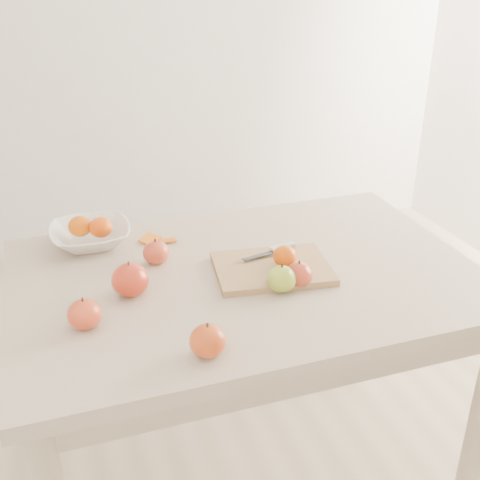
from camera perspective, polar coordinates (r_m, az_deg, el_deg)
name	(u,v)px	position (r m, az deg, el deg)	size (l,w,h in m)	color
ground	(245,480)	(2.04, 0.49, -21.84)	(3.50, 3.50, 0.00)	#C6B293
table	(246,304)	(1.62, 0.57, -6.13)	(1.20, 0.80, 0.75)	#C0AA91
cutting_board	(272,268)	(1.57, 3.07, -2.71)	(0.29, 0.22, 0.02)	#A88454
board_tangerine	(285,256)	(1.55, 4.26, -1.53)	(0.06, 0.06, 0.05)	#D64A07
fruit_bowl	(90,235)	(1.75, -14.00, 0.42)	(0.22, 0.22, 0.06)	white
bowl_tangerine_near	(80,226)	(1.75, -14.95, 1.27)	(0.07, 0.07, 0.06)	#C86107
bowl_tangerine_far	(101,227)	(1.73, -13.06, 1.20)	(0.06, 0.06, 0.06)	#DF5A07
orange_peel_a	(150,240)	(1.75, -8.52, -0.05)	(0.06, 0.04, 0.00)	#D7630F
orange_peel_b	(168,241)	(1.74, -6.83, -0.11)	(0.04, 0.04, 0.00)	#D7610F
paring_knife	(279,249)	(1.63, 3.69, -0.84)	(0.17, 0.06, 0.01)	silver
apple_green	(282,279)	(1.47, 3.96, -3.71)	(0.07, 0.07, 0.07)	olive
apple_red_c	(208,341)	(1.25, -3.08, -9.52)	(0.08, 0.08, 0.07)	maroon
apple_red_d	(84,314)	(1.37, -14.54, -6.84)	(0.08, 0.08, 0.07)	#A71818
apple_red_b	(130,280)	(1.47, -10.37, -3.73)	(0.09, 0.09, 0.08)	maroon
apple_red_a	(156,252)	(1.61, -7.97, -1.17)	(0.07, 0.07, 0.06)	maroon
apple_red_e	(299,275)	(1.50, 5.59, -3.30)	(0.07, 0.07, 0.06)	maroon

